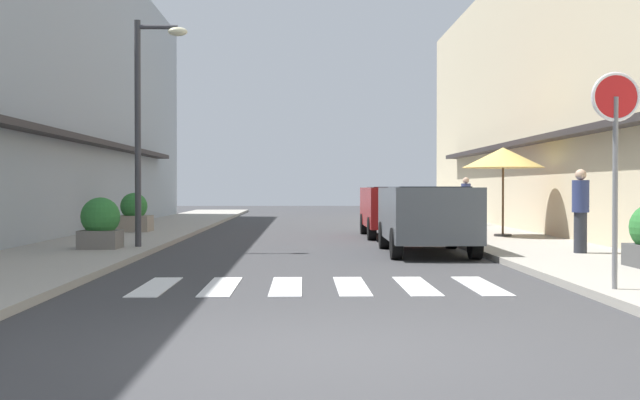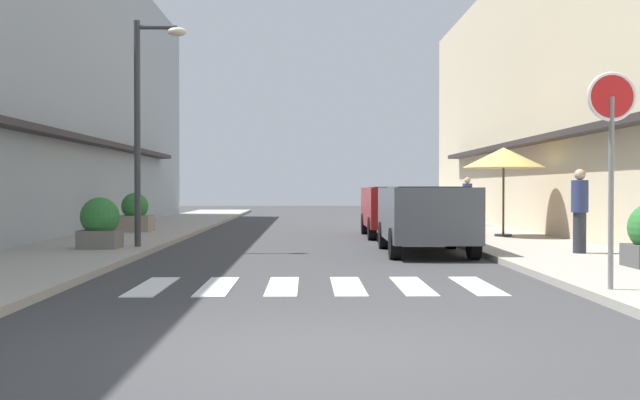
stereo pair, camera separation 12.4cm
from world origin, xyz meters
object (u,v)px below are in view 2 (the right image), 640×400
Objects in this scene: pedestrian_walking_far at (467,200)px; pedestrian_walking_near at (580,209)px; parked_car_mid at (396,206)px; round_street_sign at (612,123)px; cafe_umbrella at (504,158)px; planter_midblock at (100,224)px; parked_car_near at (425,212)px; planter_far at (135,214)px; street_lamp at (146,108)px.

pedestrian_walking_near is at bearing -20.50° from pedestrian_walking_far.
parked_car_mid is 1.52× the size of round_street_sign.
cafe_umbrella is 2.17× the size of planter_midblock.
pedestrian_walking_far reaches higher than parked_car_near.
cafe_umbrella is at bearing -29.87° from parked_car_mid.
planter_midblock is at bearing 157.42° from pedestrian_walking_near.
cafe_umbrella is (1.38, 10.91, -0.04)m from round_street_sign.
pedestrian_walking_near is (10.76, -7.99, 0.38)m from planter_far.
street_lamp is at bearing 153.72° from pedestrian_walking_near.
cafe_umbrella is (2.76, -1.59, 1.33)m from parked_car_mid.
round_street_sign is at bearing -55.74° from planter_far.
street_lamp is 2.78m from planter_midblock.
planter_far is 0.69× the size of pedestrian_walking_near.
cafe_umbrella is at bearing 21.83° from planter_midblock.
planter_far is at bearing 128.91° from pedestrian_walking_near.
parked_car_mid reaches higher than planter_far.
round_street_sign is 1.17× the size of cafe_umbrella.
planter_far is at bearing 104.91° from street_lamp.
pedestrian_walking_far is at bearing 84.32° from round_street_sign.
pedestrian_walking_far is (0.33, 6.28, -1.24)m from cafe_umbrella.
pedestrian_walking_far is at bearing 45.09° from planter_midblock.
pedestrian_walking_near is at bearing -11.76° from street_lamp.
parked_car_mid is 3.70× the size of planter_far.
parked_car_mid is at bearing 96.29° from round_street_sign.
street_lamp is 9.60m from pedestrian_walking_near.
parked_car_mid is 0.85× the size of street_lamp.
cafe_umbrella is 6.41m from pedestrian_walking_far.
round_street_sign is 2.54× the size of planter_midblock.
pedestrian_walking_far is (0.15, 11.67, -0.00)m from pedestrian_walking_near.
parked_car_mid is 7.56m from pedestrian_walking_near.
parked_car_near is at bearing 101.45° from round_street_sign.
cafe_umbrella is at bearing -13.81° from planter_far.
planter_midblock is (-9.88, -3.96, -1.59)m from cafe_umbrella.
street_lamp is at bearing -140.78° from parked_car_mid.
cafe_umbrella is (2.76, 4.11, 1.33)m from parked_car_near.
parked_car_near is at bearing -40.63° from planter_far.
parked_car_near is at bearing -1.23° from planter_midblock.
pedestrian_walking_near reaches higher than pedestrian_walking_far.
round_street_sign is at bearing -97.23° from cafe_umbrella.
pedestrian_walking_near reaches higher than parked_car_near.
round_street_sign is 0.56× the size of street_lamp.
planter_far is 0.69× the size of pedestrian_walking_far.
parked_car_mid is 9.03m from planter_midblock.
pedestrian_walking_near reaches higher than parked_car_mid.
street_lamp reaches higher than round_street_sign.
cafe_umbrella is 11.02m from planter_far.
street_lamp reaches higher than planter_far.
parked_car_near reaches higher than planter_midblock.
planter_far is (-7.82, 6.71, -0.29)m from parked_car_near.
planter_midblock is 6.60m from planter_far.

